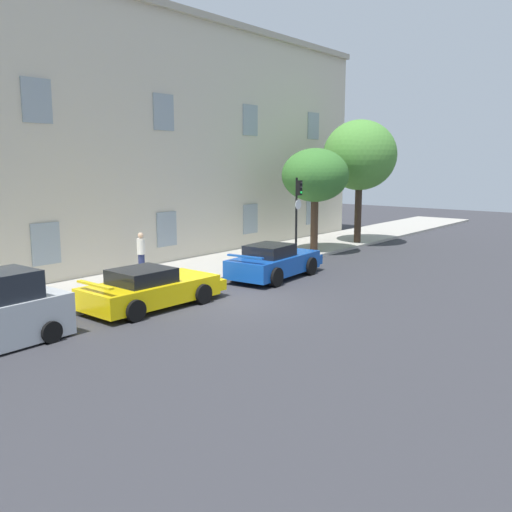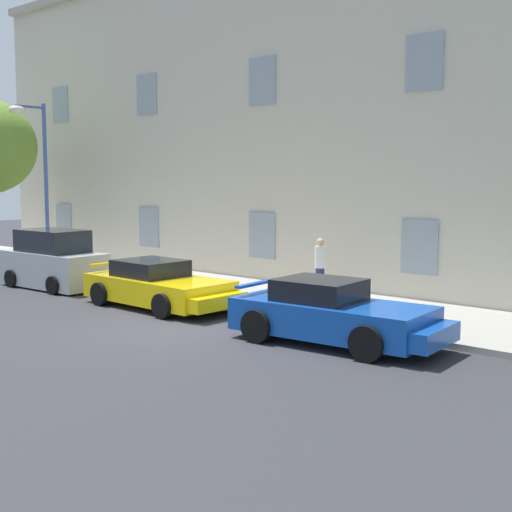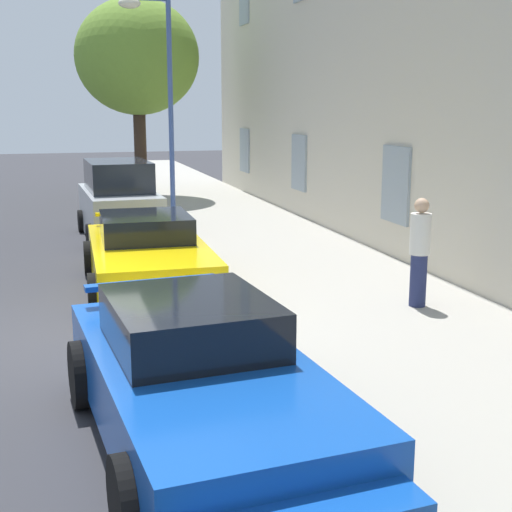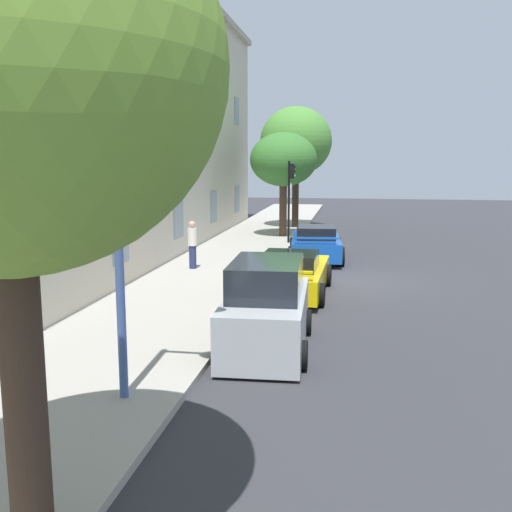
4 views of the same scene
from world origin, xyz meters
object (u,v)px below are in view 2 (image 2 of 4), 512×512
Objects in this scene: sportscar_red_lead at (162,287)px; sportscar_yellow_flank at (338,316)px; street_lamp at (35,156)px; hatchback_parked at (53,262)px; pedestrian_admiring at (320,266)px.

sportscar_yellow_flank is at bearing -2.75° from sportscar_red_lead.
sportscar_red_lead is 0.79× the size of street_lamp.
sportscar_yellow_flank is 11.12m from hatchback_parked.
street_lamp is at bearing 173.40° from sportscar_yellow_flank.
sportscar_yellow_flank reaches higher than sportscar_red_lead.
hatchback_parked is at bearing -154.11° from pedestrian_admiring.
pedestrian_admiring is at bearing 55.61° from sportscar_red_lead.
hatchback_parked is 4.85m from street_lamp.
sportscar_yellow_flank is at bearing -6.60° from street_lamp.
hatchback_parked is at bearing -179.66° from sportscar_red_lead.
sportscar_red_lead is 9.20m from street_lamp.
sportscar_yellow_flank is at bearing -49.56° from pedestrian_admiring.
sportscar_red_lead is 1.00× the size of sportscar_yellow_flank.
sportscar_yellow_flank is 2.87× the size of pedestrian_admiring.
street_lamp reaches higher than pedestrian_admiring.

